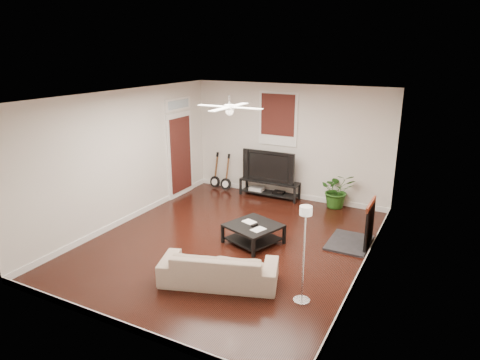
{
  "coord_description": "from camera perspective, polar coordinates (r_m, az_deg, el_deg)",
  "views": [
    {
      "loc": [
        3.6,
        -6.53,
        3.57
      ],
      "look_at": [
        0.0,
        0.4,
        1.15
      ],
      "focal_mm": 31.69,
      "sensor_mm": 36.0,
      "label": 1
    }
  ],
  "objects": [
    {
      "name": "window_back",
      "position": [
        10.4,
        5.12,
        8.19
      ],
      "size": [
        1.0,
        0.06,
        1.3
      ],
      "primitive_type": "cube",
      "color": "#3F1611",
      "rests_on": "wall_back"
    },
    {
      "name": "tv_stand",
      "position": [
        10.67,
        4.0,
        -1.16
      ],
      "size": [
        1.51,
        0.4,
        0.42
      ],
      "primitive_type": "cube",
      "color": "black",
      "rests_on": "floor"
    },
    {
      "name": "potted_plant",
      "position": [
        10.13,
        12.97,
        -1.32
      ],
      "size": [
        0.97,
        0.92,
        0.85
      ],
      "primitive_type": "imported",
      "rotation": [
        0.0,
        0.0,
        0.42
      ],
      "color": "#235418",
      "rests_on": "floor"
    },
    {
      "name": "floor_lamp",
      "position": [
        6.2,
        8.58,
        -9.99
      ],
      "size": [
        0.31,
        0.31,
        1.51
      ],
      "primitive_type": null,
      "rotation": [
        0.0,
        0.0,
        0.32
      ],
      "color": "silver",
      "rests_on": "floor"
    },
    {
      "name": "guitar_left",
      "position": [
        11.26,
        -3.42,
        1.26
      ],
      "size": [
        0.31,
        0.24,
        0.96
      ],
      "primitive_type": null,
      "rotation": [
        0.0,
        0.0,
        -0.09
      ],
      "color": "black",
      "rests_on": "floor"
    },
    {
      "name": "ceiling_fan",
      "position": [
        7.52,
        -1.43,
        9.8
      ],
      "size": [
        1.24,
        1.24,
        0.32
      ],
      "primitive_type": null,
      "color": "white",
      "rests_on": "ceiling"
    },
    {
      "name": "room",
      "position": [
        7.76,
        -1.36,
        0.99
      ],
      "size": [
        5.01,
        6.01,
        2.81
      ],
      "color": "black",
      "rests_on": "ground"
    },
    {
      "name": "door_left",
      "position": [
        10.64,
        -8.09,
        4.45
      ],
      "size": [
        0.08,
        1.0,
        2.5
      ],
      "primitive_type": "cube",
      "color": "white",
      "rests_on": "wall_left"
    },
    {
      "name": "sofa",
      "position": [
        6.84,
        -2.85,
        -11.64
      ],
      "size": [
        1.98,
        1.27,
        0.54
      ],
      "primitive_type": "imported",
      "rotation": [
        0.0,
        0.0,
        3.47
      ],
      "color": "tan",
      "rests_on": "floor"
    },
    {
      "name": "tv",
      "position": [
        10.52,
        4.11,
        1.98
      ],
      "size": [
        1.35,
        0.18,
        0.78
      ],
      "primitive_type": "imported",
      "color": "black",
      "rests_on": "tv_stand"
    },
    {
      "name": "coffee_table",
      "position": [
        8.17,
        1.81,
        -7.26
      ],
      "size": [
        1.13,
        1.13,
        0.37
      ],
      "primitive_type": "cube",
      "rotation": [
        0.0,
        0.0,
        -0.34
      ],
      "color": "black",
      "rests_on": "floor"
    },
    {
      "name": "brick_accent",
      "position": [
        7.91,
        18.3,
        0.41
      ],
      "size": [
        0.02,
        2.2,
        2.8
      ],
      "primitive_type": "cube",
      "color": "#A95336",
      "rests_on": "floor"
    },
    {
      "name": "guitar_right",
      "position": [
        11.06,
        -1.94,
        0.99
      ],
      "size": [
        0.3,
        0.21,
        0.96
      ],
      "primitive_type": null,
      "rotation": [
        0.0,
        0.0,
        0.01
      ],
      "color": "black",
      "rests_on": "floor"
    },
    {
      "name": "fireplace",
      "position": [
        8.27,
        15.72,
        -5.56
      ],
      "size": [
        0.8,
        1.1,
        0.92
      ],
      "primitive_type": "cube",
      "color": "black",
      "rests_on": "floor"
    }
  ]
}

